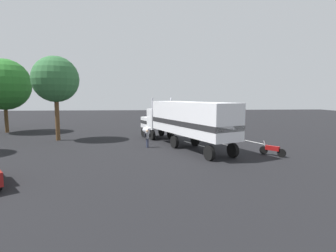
# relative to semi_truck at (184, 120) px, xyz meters

# --- Properties ---
(ground_plane) EXTENTS (120.00, 120.00, 0.00)m
(ground_plane) POSITION_rel_semi_truck_xyz_m (5.55, 2.15, -2.52)
(ground_plane) COLOR black
(lane_stripe_near) EXTENTS (4.05, 2.02, 0.01)m
(lane_stripe_near) POSITION_rel_semi_truck_xyz_m (0.93, -1.35, -2.52)
(lane_stripe_near) COLOR silver
(lane_stripe_near) RESTS_ON ground_plane
(lane_stripe_mid) EXTENTS (4.17, 1.72, 0.01)m
(lane_stripe_mid) POSITION_rel_semi_truck_xyz_m (1.24, -3.85, -2.52)
(lane_stripe_mid) COLOR silver
(lane_stripe_mid) RESTS_ON ground_plane
(lane_stripe_far) EXTENTS (4.13, 1.83, 0.01)m
(lane_stripe_far) POSITION_rel_semi_truck_xyz_m (2.68, -7.10, -2.52)
(lane_stripe_far) COLOR silver
(lane_stripe_far) RESTS_ON ground_plane
(semi_truck) EXTENTS (13.99, 7.88, 4.50)m
(semi_truck) POSITION_rel_semi_truck_xyz_m (0.00, 0.00, 0.00)
(semi_truck) COLOR white
(semi_truck) RESTS_ON ground_plane
(person_bystander) EXTENTS (0.38, 0.48, 1.63)m
(person_bystander) POSITION_rel_semi_truck_xyz_m (-0.05, 3.42, -1.63)
(person_bystander) COLOR #2D3347
(person_bystander) RESTS_ON ground_plane
(motorcycle) EXTENTS (1.70, 1.40, 1.12)m
(motorcycle) POSITION_rel_semi_truck_xyz_m (-4.23, -6.36, -2.04)
(motorcycle) COLOR black
(motorcycle) RESTS_ON ground_plane
(tree_center) EXTENTS (6.45, 6.45, 9.35)m
(tree_center) POSITION_rel_semi_truck_xyz_m (11.33, 21.43, 3.59)
(tree_center) COLOR brown
(tree_center) RESTS_ON ground_plane
(tree_right) EXTENTS (4.73, 4.73, 8.76)m
(tree_right) POSITION_rel_semi_truck_xyz_m (4.58, 12.83, 3.84)
(tree_right) COLOR brown
(tree_right) RESTS_ON ground_plane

